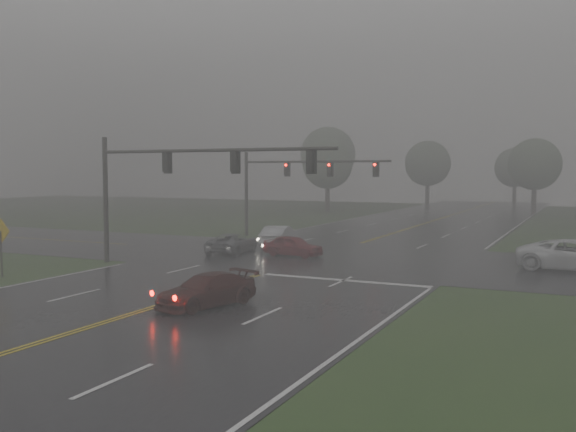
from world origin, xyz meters
The scene contains 17 objects.
ground centered at (0.00, 0.00, 0.00)m, with size 180.00×180.00×0.00m, color #29441D.
main_road centered at (0.00, 20.00, 0.00)m, with size 18.00×160.00×0.02m, color black.
cross_street centered at (0.00, 22.00, 0.00)m, with size 120.00×14.00×0.02m, color black.
stop_bar centered at (4.50, 14.40, 0.00)m, with size 8.50×0.50×0.01m, color silver.
sedan_maroon centered at (1.75, 6.53, 0.00)m, with size 1.77×4.35×1.26m, color #370B0A.
sedan_red centered at (-1.45, 21.36, 0.00)m, with size 1.53×3.80×1.29m, color maroon.
sedan_silver centered at (-4.28, 25.18, 0.00)m, with size 1.59×4.56×1.50m, color silver.
car_grey centered at (-5.64, 21.08, 0.00)m, with size 2.11×4.57×1.27m, color #4F5056.
pickup_white centered at (14.50, 22.44, 0.00)m, with size 2.72×5.89×1.64m, color white.
signal_gantry_near centered at (-5.67, 14.49, 5.11)m, with size 14.45×0.32×7.22m.
signal_gantry_far centered at (-6.43, 31.12, 4.79)m, with size 12.22×0.35×6.82m.
sign_diamond_west centered at (-11.22, 8.05, 1.97)m, with size 1.22×0.13×2.92m.
tree_nw_a centered at (-15.47, 61.77, 6.21)m, with size 6.43×6.43×9.44m.
tree_ne_a centered at (8.68, 69.43, 6.11)m, with size 6.33×6.33×9.30m.
tree_n_mid centered at (-6.68, 78.95, 6.39)m, with size 6.62×6.62×9.73m.
tree_nw_b centered at (-19.44, 71.71, 7.67)m, with size 7.94×7.94×11.66m.
tree_n_far centered at (4.44, 88.05, 5.81)m, with size 6.02×6.02×8.83m.
Camera 1 is at (15.21, -14.35, 5.27)m, focal length 40.00 mm.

